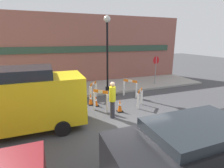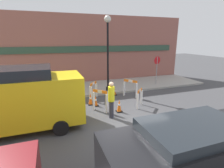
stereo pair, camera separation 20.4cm
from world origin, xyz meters
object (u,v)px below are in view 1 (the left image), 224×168
streetlamp_post (107,44)px  stop_sign (156,66)px  person_worker (112,98)px  parked_car_1 (196,148)px  work_van (15,99)px

streetlamp_post → stop_sign: bearing=3.9°
person_worker → parked_car_1: (0.64, -4.24, -0.03)m
streetlamp_post → person_worker: streetlamp_post is taller
parked_car_1 → person_worker: bearing=98.6°
streetlamp_post → stop_sign: 4.42m
streetlamp_post → work_van: bearing=-143.4°
stop_sign → parked_car_1: (-4.57, -8.45, -0.67)m
stop_sign → work_van: (-9.16, -4.06, -0.21)m
streetlamp_post → stop_sign: (4.06, 0.28, -1.70)m
person_worker → work_van: 3.97m
person_worker → work_van: work_van is taller
parked_car_1 → work_van: work_van is taller
streetlamp_post → person_worker: (-1.14, -3.94, -2.35)m
streetlamp_post → parked_car_1: streetlamp_post is taller
stop_sign → work_van: bearing=13.3°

